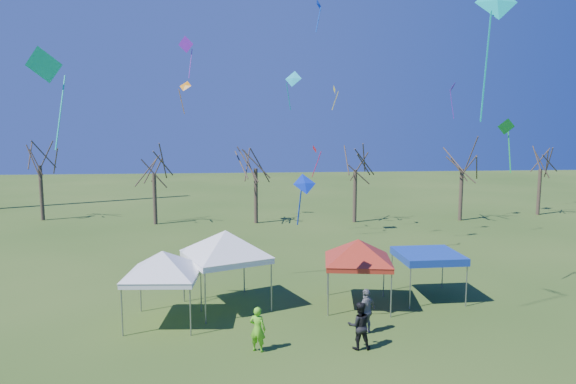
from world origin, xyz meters
name	(u,v)px	position (x,y,z in m)	size (l,w,h in m)	color
ground	(337,343)	(0.00, 0.00, 0.00)	(140.00, 140.00, 0.00)	#2E4E19
tree_0	(38,146)	(-20.85, 27.38, 6.49)	(3.83, 3.83, 8.44)	#3D2D21
tree_1	(153,155)	(-10.77, 24.65, 5.79)	(3.42, 3.42, 7.54)	#3D2D21
tree_2	(256,149)	(-2.37, 24.38, 6.29)	(3.71, 3.71, 8.18)	#3D2D21
tree_3	(356,151)	(6.03, 24.04, 6.08)	(3.59, 3.59, 7.91)	#3D2D21
tree_4	(463,151)	(15.36, 24.00, 6.06)	(3.58, 3.58, 7.89)	#3D2D21
tree_5	(542,153)	(23.72, 26.07, 5.73)	(3.39, 3.39, 7.46)	#3D2D21
tent_white_west	(162,256)	(-6.87, 2.68, 2.89)	(4.05, 4.05, 3.58)	gray
tent_white_mid	(226,236)	(-4.31, 4.43, 3.31)	(4.31, 4.31, 4.10)	gray
tent_red	(358,244)	(1.68, 3.97, 2.92)	(4.05, 4.05, 3.61)	gray
tent_blue	(428,256)	(5.26, 4.72, 2.06)	(2.91, 2.91, 2.24)	gray
person_green	(258,329)	(-3.04, -0.40, 0.84)	(0.62, 0.40, 1.69)	#68DB23
person_grey	(367,311)	(1.34, 0.89, 0.91)	(1.06, 0.44, 1.82)	slate
person_dark	(359,325)	(0.72, -0.53, 0.90)	(0.87, 0.68, 1.79)	black
kite_5	(496,3)	(4.80, -1.69, 12.23)	(1.48, 0.91, 4.55)	#0DCAB8
kite_13	(185,86)	(-7.85, 22.74, 11.23)	(1.26, 1.11, 2.61)	orange
kite_12	(452,88)	(14.03, 23.61, 11.33)	(0.94, 1.12, 3.10)	#5D17A5
kite_19	(335,90)	(3.45, 20.01, 10.81)	(0.50, 0.70, 1.90)	yellow
kite_2	(186,45)	(-7.88, 24.76, 14.66)	(1.37, 0.87, 3.40)	purple
kite_11	(293,79)	(0.11, 17.90, 11.44)	(1.40, 1.17, 2.75)	#0CAAC2
kite_1	(305,184)	(-1.11, 1.36, 5.97)	(1.03, 0.78, 2.07)	#1233C7
kite_18	(319,6)	(0.85, 10.88, 14.82)	(0.61, 0.76, 1.84)	blue
kite_14	(45,65)	(-11.32, 3.27, 10.63)	(1.68, 1.19, 4.11)	#0CBDA7
kite_17	(506,128)	(9.17, 5.42, 8.13)	(0.88, 0.52, 2.66)	green
kite_22	(315,151)	(2.06, 20.41, 6.31)	(0.77, 0.85, 2.48)	red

